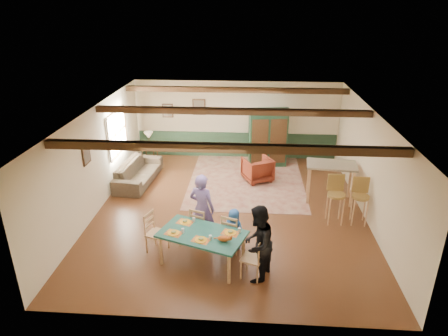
# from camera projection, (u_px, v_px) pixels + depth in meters

# --- Properties ---
(floor) EXTENTS (8.00, 8.00, 0.00)m
(floor) POSITION_uv_depth(u_px,v_px,m) (230.00, 210.00, 10.68)
(floor) COLOR #4B2615
(floor) RESTS_ON ground
(wall_back) EXTENTS (7.00, 0.02, 2.70)m
(wall_back) POSITION_uv_depth(u_px,v_px,m) (237.00, 120.00, 13.83)
(wall_back) COLOR beige
(wall_back) RESTS_ON floor
(wall_left) EXTENTS (0.02, 8.00, 2.70)m
(wall_left) POSITION_uv_depth(u_px,v_px,m) (96.00, 160.00, 10.38)
(wall_left) COLOR beige
(wall_left) RESTS_ON floor
(wall_right) EXTENTS (0.02, 8.00, 2.70)m
(wall_right) POSITION_uv_depth(u_px,v_px,m) (370.00, 167.00, 9.93)
(wall_right) COLOR beige
(wall_right) RESTS_ON floor
(ceiling) EXTENTS (7.00, 8.00, 0.02)m
(ceiling) POSITION_uv_depth(u_px,v_px,m) (231.00, 112.00, 9.63)
(ceiling) COLOR silver
(ceiling) RESTS_ON wall_back
(wainscot_back) EXTENTS (6.95, 0.03, 0.90)m
(wainscot_back) POSITION_uv_depth(u_px,v_px,m) (236.00, 145.00, 14.16)
(wainscot_back) COLOR #203C28
(wainscot_back) RESTS_ON floor
(ceiling_beam_front) EXTENTS (6.95, 0.16, 0.16)m
(ceiling_beam_front) POSITION_uv_depth(u_px,v_px,m) (224.00, 148.00, 7.55)
(ceiling_beam_front) COLOR black
(ceiling_beam_front) RESTS_ON ceiling
(ceiling_beam_mid) EXTENTS (6.95, 0.16, 0.16)m
(ceiling_beam_mid) POSITION_uv_depth(u_px,v_px,m) (231.00, 111.00, 10.03)
(ceiling_beam_mid) COLOR black
(ceiling_beam_mid) RESTS_ON ceiling
(ceiling_beam_back) EXTENTS (6.95, 0.16, 0.16)m
(ceiling_beam_back) POSITION_uv_depth(u_px,v_px,m) (236.00, 90.00, 12.42)
(ceiling_beam_back) COLOR black
(ceiling_beam_back) RESTS_ON ceiling
(window_left) EXTENTS (0.06, 1.60, 1.30)m
(window_left) POSITION_uv_depth(u_px,v_px,m) (117.00, 133.00, 11.86)
(window_left) COLOR white
(window_left) RESTS_ON wall_left
(picture_left_wall) EXTENTS (0.04, 0.42, 0.52)m
(picture_left_wall) POSITION_uv_depth(u_px,v_px,m) (86.00, 154.00, 9.67)
(picture_left_wall) COLOR #7E725B
(picture_left_wall) RESTS_ON wall_left
(picture_back_a) EXTENTS (0.45, 0.04, 0.55)m
(picture_back_a) POSITION_uv_depth(u_px,v_px,m) (199.00, 107.00, 13.71)
(picture_back_a) COLOR #7E725B
(picture_back_a) RESTS_ON wall_back
(picture_back_b) EXTENTS (0.38, 0.04, 0.48)m
(picture_back_b) POSITION_uv_depth(u_px,v_px,m) (168.00, 111.00, 13.84)
(picture_back_b) COLOR #7E725B
(picture_back_b) RESTS_ON wall_back
(dining_table) EXTENTS (1.98, 1.51, 0.73)m
(dining_table) POSITION_uv_depth(u_px,v_px,m) (202.00, 248.00, 8.40)
(dining_table) COLOR #1B5549
(dining_table) RESTS_ON floor
(dining_chair_far_left) EXTENTS (0.53, 0.54, 0.92)m
(dining_chair_far_left) POSITION_uv_depth(u_px,v_px,m) (201.00, 225.00, 9.10)
(dining_chair_far_left) COLOR tan
(dining_chair_far_left) RESTS_ON floor
(dining_chair_far_right) EXTENTS (0.53, 0.54, 0.92)m
(dining_chair_far_right) POSITION_uv_depth(u_px,v_px,m) (232.00, 232.00, 8.81)
(dining_chair_far_right) COLOR tan
(dining_chair_far_right) RESTS_ON floor
(dining_chair_end_left) EXTENTS (0.54, 0.53, 0.92)m
(dining_chair_end_left) POSITION_uv_depth(u_px,v_px,m) (157.00, 233.00, 8.78)
(dining_chair_end_left) COLOR tan
(dining_chair_end_left) RESTS_ON floor
(dining_chair_end_right) EXTENTS (0.54, 0.53, 0.92)m
(dining_chair_end_right) POSITION_uv_depth(u_px,v_px,m) (252.00, 257.00, 7.95)
(dining_chair_end_right) COLOR tan
(dining_chair_end_right) RESTS_ON floor
(person_man) EXTENTS (0.71, 0.59, 1.68)m
(person_man) POSITION_uv_depth(u_px,v_px,m) (202.00, 208.00, 9.02)
(person_man) COLOR #735B9C
(person_man) RESTS_ON floor
(person_woman) EXTENTS (0.84, 0.94, 1.61)m
(person_woman) POSITION_uv_depth(u_px,v_px,m) (258.00, 244.00, 7.78)
(person_woman) COLOR black
(person_woman) RESTS_ON floor
(person_child) EXTENTS (0.56, 0.46, 0.98)m
(person_child) POSITION_uv_depth(u_px,v_px,m) (234.00, 229.00, 8.87)
(person_child) COLOR #2A5BA9
(person_child) RESTS_ON floor
(cat) EXTENTS (0.38, 0.25, 0.18)m
(cat) POSITION_uv_depth(u_px,v_px,m) (224.00, 238.00, 7.95)
(cat) COLOR #D56225
(cat) RESTS_ON dining_table
(place_setting_near_left) EXTENTS (0.47, 0.41, 0.11)m
(place_setting_near_left) POSITION_uv_depth(u_px,v_px,m) (174.00, 231.00, 8.24)
(place_setting_near_left) COLOR yellow
(place_setting_near_left) RESTS_ON dining_table
(place_setting_near_center) EXTENTS (0.47, 0.41, 0.11)m
(place_setting_near_center) POSITION_uv_depth(u_px,v_px,m) (201.00, 238.00, 8.00)
(place_setting_near_center) COLOR yellow
(place_setting_near_center) RESTS_ON dining_table
(place_setting_far_left) EXTENTS (0.47, 0.41, 0.11)m
(place_setting_far_left) POSITION_uv_depth(u_px,v_px,m) (185.00, 220.00, 8.65)
(place_setting_far_left) COLOR yellow
(place_setting_far_left) RESTS_ON dining_table
(place_setting_far_right) EXTENTS (0.47, 0.41, 0.11)m
(place_setting_far_right) POSITION_uv_depth(u_px,v_px,m) (230.00, 231.00, 8.25)
(place_setting_far_right) COLOR yellow
(place_setting_far_right) RESTS_ON dining_table
(area_rug) EXTENTS (3.49, 4.14, 0.01)m
(area_rug) POSITION_uv_depth(u_px,v_px,m) (246.00, 180.00, 12.42)
(area_rug) COLOR tan
(area_rug) RESTS_ON floor
(armoire) EXTENTS (1.43, 0.73, 1.94)m
(armoire) POSITION_uv_depth(u_px,v_px,m) (268.00, 138.00, 13.24)
(armoire) COLOR #14321F
(armoire) RESTS_ON floor
(armchair) EXTENTS (1.08, 1.09, 0.75)m
(armchair) POSITION_uv_depth(u_px,v_px,m) (257.00, 169.00, 12.31)
(armchair) COLOR #4E170F
(armchair) RESTS_ON floor
(sofa) EXTENTS (1.07, 2.31, 0.65)m
(sofa) POSITION_uv_depth(u_px,v_px,m) (138.00, 172.00, 12.23)
(sofa) COLOR #403628
(sofa) RESTS_ON floor
(end_table) EXTENTS (0.51, 0.51, 0.59)m
(end_table) POSITION_uv_depth(u_px,v_px,m) (150.00, 155.00, 13.62)
(end_table) COLOR black
(end_table) RESTS_ON floor
(table_lamp) EXTENTS (0.30, 0.30, 0.54)m
(table_lamp) POSITION_uv_depth(u_px,v_px,m) (149.00, 140.00, 13.40)
(table_lamp) COLOR tan
(table_lamp) RESTS_ON end_table
(counter_table) EXTENTS (1.39, 0.91, 1.10)m
(counter_table) POSITION_uv_depth(u_px,v_px,m) (330.00, 182.00, 11.01)
(counter_table) COLOR #9E947B
(counter_table) RESTS_ON floor
(bar_stool_left) EXTENTS (0.45, 0.49, 1.24)m
(bar_stool_left) POSITION_uv_depth(u_px,v_px,m) (336.00, 200.00, 9.87)
(bar_stool_left) COLOR #A78341
(bar_stool_left) RESTS_ON floor
(bar_stool_right) EXTENTS (0.46, 0.50, 1.19)m
(bar_stool_right) POSITION_uv_depth(u_px,v_px,m) (360.00, 202.00, 9.84)
(bar_stool_right) COLOR #A78341
(bar_stool_right) RESTS_ON floor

